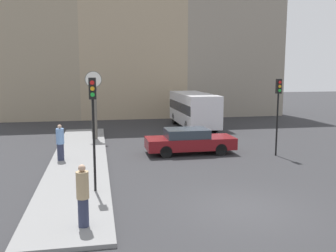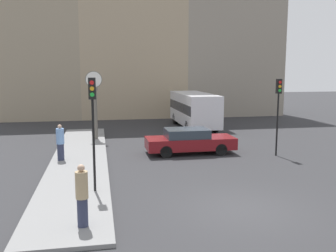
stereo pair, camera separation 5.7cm
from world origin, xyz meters
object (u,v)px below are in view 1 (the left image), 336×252
object	(u,v)px
pedestrian_blue_stripe	(60,143)
pedestrian_tan_coat	(83,196)
street_clock	(94,106)
bus_distant	(193,108)
sedan_car	(189,141)
traffic_light_near	(93,111)
traffic_light_far	(278,101)

from	to	relation	value
pedestrian_blue_stripe	pedestrian_tan_coat	size ratio (longest dim) A/B	0.98
street_clock	bus_distant	bearing A→B (deg)	28.65
sedan_car	pedestrian_blue_stripe	world-z (taller)	pedestrian_blue_stripe
bus_distant	traffic_light_near	xyz separation A→B (m)	(-7.53, -14.76, 1.51)
traffic_light_far	street_clock	distance (m)	11.24
sedan_car	traffic_light_near	xyz separation A→B (m)	(-5.01, -5.94, 2.36)
pedestrian_blue_stripe	sedan_car	bearing A→B (deg)	7.19
bus_distant	street_clock	size ratio (longest dim) A/B	1.74
traffic_light_far	bus_distant	bearing A→B (deg)	100.55
street_clock	sedan_car	bearing A→B (deg)	-42.76
traffic_light_near	pedestrian_tan_coat	xyz separation A→B (m)	(-0.31, -3.13, -2.03)
bus_distant	traffic_light_near	world-z (taller)	traffic_light_near
traffic_light_near	pedestrian_tan_coat	world-z (taller)	traffic_light_near
traffic_light_near	pedestrian_blue_stripe	bearing A→B (deg)	108.18
traffic_light_far	pedestrian_blue_stripe	distance (m)	11.26
traffic_light_near	traffic_light_far	bearing A→B (deg)	26.00
sedan_car	street_clock	bearing A→B (deg)	137.24
traffic_light_near	street_clock	bearing A→B (deg)	90.27
pedestrian_blue_stripe	traffic_light_far	bearing A→B (deg)	-2.61
sedan_car	pedestrian_tan_coat	distance (m)	10.52
sedan_car	bus_distant	xyz separation A→B (m)	(2.52, 8.82, 0.85)
traffic_light_near	traffic_light_far	xyz separation A→B (m)	(9.42, 4.59, -0.17)
bus_distant	street_clock	bearing A→B (deg)	-151.35
bus_distant	street_clock	world-z (taller)	street_clock
traffic_light_near	pedestrian_tan_coat	size ratio (longest dim) A/B	2.29
pedestrian_blue_stripe	street_clock	bearing A→B (deg)	73.61
bus_distant	traffic_light_near	distance (m)	16.64
traffic_light_near	pedestrian_tan_coat	bearing A→B (deg)	-95.74
traffic_light_far	pedestrian_tan_coat	world-z (taller)	traffic_light_far
sedan_car	bus_distant	distance (m)	9.21
traffic_light_far	pedestrian_tan_coat	size ratio (longest dim) A/B	2.25
sedan_car	street_clock	distance (m)	7.06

